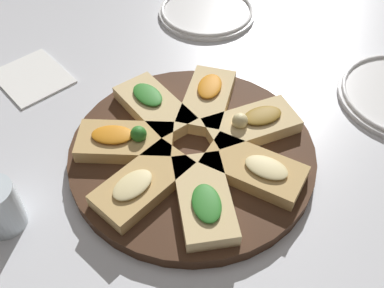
# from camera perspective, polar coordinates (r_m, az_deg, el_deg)

# --- Properties ---
(ground_plane) EXTENTS (3.00, 3.00, 0.00)m
(ground_plane) POSITION_cam_1_polar(r_m,az_deg,el_deg) (0.76, 0.00, -1.76)
(ground_plane) COLOR silver
(serving_board) EXTENTS (0.41, 0.41, 0.02)m
(serving_board) POSITION_cam_1_polar(r_m,az_deg,el_deg) (0.76, 0.00, -1.20)
(serving_board) COLOR #422819
(serving_board) RESTS_ON ground_plane
(focaccia_slice_0) EXTENTS (0.11, 0.17, 0.05)m
(focaccia_slice_0) POSITION_cam_1_polar(r_m,az_deg,el_deg) (0.77, 7.57, 2.48)
(focaccia_slice_0) COLOR #E5C689
(focaccia_slice_0) RESTS_ON serving_board
(focaccia_slice_1) EXTENTS (0.16, 0.17, 0.03)m
(focaccia_slice_1) POSITION_cam_1_polar(r_m,az_deg,el_deg) (0.81, 1.95, 5.74)
(focaccia_slice_1) COLOR #E5C689
(focaccia_slice_1) RESTS_ON serving_board
(focaccia_slice_2) EXTENTS (0.16, 0.08, 0.03)m
(focaccia_slice_2) POSITION_cam_1_polar(r_m,az_deg,el_deg) (0.80, -4.87, 4.79)
(focaccia_slice_2) COLOR #E5C689
(focaccia_slice_2) RESTS_ON serving_board
(focaccia_slice_3) EXTENTS (0.15, 0.17, 0.05)m
(focaccia_slice_3) POSITION_cam_1_polar(r_m,az_deg,el_deg) (0.75, -8.48, 0.40)
(focaccia_slice_3) COLOR tan
(focaccia_slice_3) RESTS_ON serving_board
(focaccia_slice_4) EXTENTS (0.11, 0.17, 0.03)m
(focaccia_slice_4) POSITION_cam_1_polar(r_m,az_deg,el_deg) (0.69, -6.32, -5.04)
(focaccia_slice_4) COLOR tan
(focaccia_slice_4) RESTS_ON serving_board
(focaccia_slice_5) EXTENTS (0.17, 0.14, 0.03)m
(focaccia_slice_5) POSITION_cam_1_polar(r_m,az_deg,el_deg) (0.67, 1.55, -6.98)
(focaccia_slice_5) COLOR #E5C689
(focaccia_slice_5) RESTS_ON serving_board
(focaccia_slice_6) EXTENTS (0.17, 0.14, 0.03)m
(focaccia_slice_6) POSITION_cam_1_polar(r_m,az_deg,el_deg) (0.71, 7.95, -3.18)
(focaccia_slice_6) COLOR tan
(focaccia_slice_6) RESTS_ON serving_board
(plate_left) EXTENTS (0.23, 0.23, 0.02)m
(plate_left) POSITION_cam_1_polar(r_m,az_deg,el_deg) (1.10, 1.90, 16.51)
(plate_left) COLOR white
(plate_left) RESTS_ON ground_plane
(napkin_stack) EXTENTS (0.16, 0.14, 0.01)m
(napkin_stack) POSITION_cam_1_polar(r_m,az_deg,el_deg) (0.97, -19.63, 8.07)
(napkin_stack) COLOR white
(napkin_stack) RESTS_ON ground_plane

